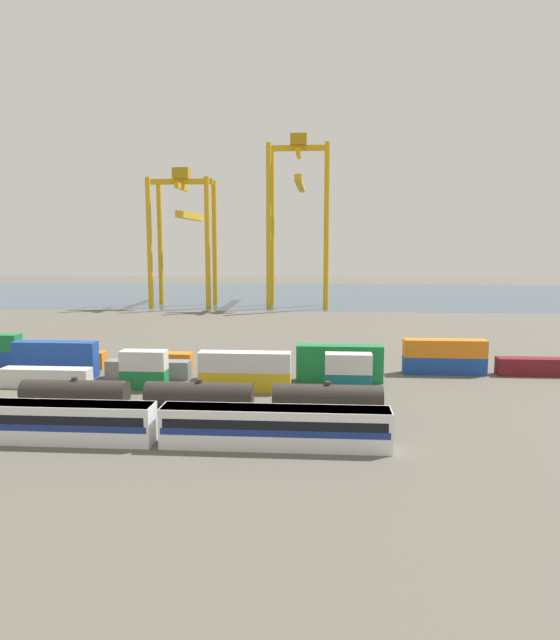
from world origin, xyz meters
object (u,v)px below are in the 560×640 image
Objects in this scene: shipping_container_5 at (348,383)px; gantry_crane_central at (299,204)px; passenger_train at (158,423)px; shipping_container_0 at (46,377)px; freight_tank_row at (199,399)px; gantry_crane_west at (184,224)px; shipping_container_7 at (56,368)px; shipping_container_21 at (539,367)px.

shipping_container_5 is 107.20m from gantry_crane_central.
passenger_train reaches higher than shipping_container_5.
shipping_container_5 is (40.77, 0.00, 0.00)m from shipping_container_0.
shipping_container_5 is at bearing 34.53° from freight_tank_row.
shipping_container_5 is 0.12× the size of gantry_crane_central.
passenger_train reaches higher than shipping_container_0.
shipping_container_0 is 0.24× the size of gantry_crane_central.
passenger_train is 127.70m from gantry_crane_west.
freight_tank_row is 119.67m from gantry_crane_west.
gantry_crane_central reaches higher than shipping_container_7.
shipping_container_7 is 0.29× the size of gantry_crane_west.
gantry_crane_west is at bearing 102.19° from passenger_train.
shipping_container_5 is 42.59m from shipping_container_7.
gantry_crane_west is at bearing -179.38° from gantry_crane_central.
shipping_container_7 is (-1.42, 5.87, 0.00)m from shipping_container_0.
freight_tank_row is at bearing -35.24° from shipping_container_7.
shipping_container_0 is 70.27m from shipping_container_21.
freight_tank_row reaches higher than shipping_container_0.
shipping_container_7 is 0.24× the size of gantry_crane_central.
gantry_crane_central is (31.53, 96.57, 29.74)m from shipping_container_7.
gantry_crane_central is at bearing 85.97° from passenger_train.
shipping_container_7 is (-25.03, 17.68, -0.74)m from freight_tank_row.
shipping_container_0 is 110.84m from gantry_crane_central.
shipping_container_0 is at bearing -170.37° from shipping_container_21.
shipping_container_21 is (69.28, 11.75, 0.00)m from shipping_container_0.
shipping_container_7 is at bearing 103.58° from shipping_container_0.
gantry_crane_central is at bearing 73.62° from shipping_container_0.
gantry_crane_central is at bearing 113.36° from shipping_container_21.
shipping_container_5 is 0.15× the size of gantry_crane_west.
gantry_crane_west reaches higher than freight_tank_row.
gantry_crane_central is (8.68, 123.17, 28.89)m from passenger_train.
shipping_container_0 is at bearing 153.43° from freight_tank_row.
shipping_container_7 is 70.95m from shipping_container_21.
freight_tank_row reaches higher than shipping_container_5.
gantry_crane_west reaches higher than shipping_container_5.
passenger_train is 3.71× the size of shipping_container_7.
gantry_crane_west reaches higher than shipping_container_0.
gantry_crane_west is 35.73m from gantry_crane_central.
gantry_crane_west is (-26.54, 122.79, 22.90)m from passenger_train.
gantry_crane_central is at bearing 0.62° from gantry_crane_west.
shipping_container_0 is 6.04m from shipping_container_7.
gantry_crane_west is at bearing 92.86° from shipping_container_0.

